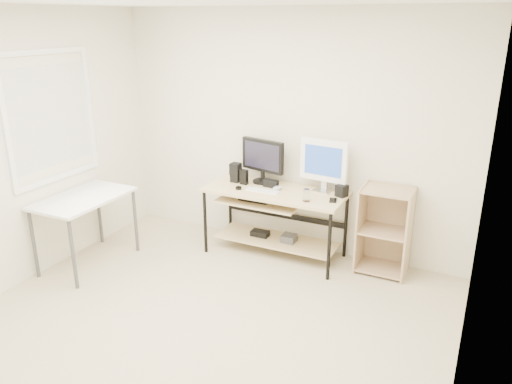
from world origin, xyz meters
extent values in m
cube|color=#BEB092|center=(0.00, 0.00, -0.01)|extent=(4.00, 4.00, 0.01)
cube|color=silver|center=(0.00, 2.00, 1.30)|extent=(4.00, 0.01, 2.60)
cube|color=silver|center=(-2.00, 0.00, 1.30)|extent=(0.01, 4.00, 2.60)
cube|color=silver|center=(2.00, 0.00, 1.30)|extent=(0.01, 4.00, 2.60)
cube|color=white|center=(-1.98, 0.60, 1.55)|extent=(0.01, 1.00, 1.20)
cube|color=#D6BD87|center=(0.00, 1.66, 0.73)|extent=(1.50, 0.65, 0.03)
cube|color=#D6BD87|center=(-0.15, 1.60, 0.62)|extent=(0.90, 0.49, 0.02)
cube|color=#D6BD87|center=(0.00, 1.71, 0.15)|extent=(1.35, 0.46, 0.02)
cube|color=black|center=(-0.20, 1.60, 0.64)|extent=(0.33, 0.22, 0.01)
cylinder|color=black|center=(0.05, 1.55, 0.64)|extent=(0.14, 0.01, 0.01)
cube|color=#424245|center=(0.15, 1.71, 0.20)|extent=(0.15, 0.15, 0.08)
cube|color=black|center=(-0.20, 1.71, 0.19)|extent=(0.20, 0.12, 0.06)
cylinder|color=black|center=(-0.71, 1.37, 0.36)|extent=(0.04, 0.04, 0.72)
cylinder|color=black|center=(-0.71, 1.94, 0.36)|extent=(0.04, 0.04, 0.72)
cylinder|color=black|center=(0.71, 1.37, 0.36)|extent=(0.04, 0.04, 0.72)
cylinder|color=black|center=(0.71, 1.94, 0.36)|extent=(0.04, 0.04, 0.72)
cube|color=white|center=(-1.68, 0.60, 0.73)|extent=(0.60, 1.00, 0.03)
cylinder|color=#424245|center=(-1.94, 0.14, 0.36)|extent=(0.04, 0.04, 0.72)
cylinder|color=#424245|center=(-1.94, 1.06, 0.36)|extent=(0.04, 0.04, 0.72)
cylinder|color=#424245|center=(-1.42, 0.14, 0.36)|extent=(0.04, 0.04, 0.72)
cylinder|color=#424245|center=(-1.42, 1.06, 0.36)|extent=(0.04, 0.04, 0.72)
cube|color=tan|center=(0.91, 1.78, 0.45)|extent=(0.02, 0.40, 0.90)
cube|color=tan|center=(1.39, 1.78, 0.45)|extent=(0.02, 0.40, 0.90)
cube|color=tan|center=(1.15, 1.97, 0.45)|extent=(0.50, 0.02, 0.90)
cube|color=tan|center=(1.15, 1.78, 0.04)|extent=(0.46, 0.38, 0.02)
cube|color=tan|center=(1.15, 1.78, 0.45)|extent=(0.46, 0.38, 0.02)
cube|color=tan|center=(1.15, 1.78, 0.88)|extent=(0.46, 0.38, 0.02)
cylinder|color=black|center=(-0.23, 1.84, 0.76)|extent=(0.22, 0.22, 0.02)
cylinder|color=black|center=(-0.23, 1.84, 0.83)|extent=(0.05, 0.05, 0.11)
cube|color=black|center=(-0.23, 1.84, 1.06)|extent=(0.53, 0.17, 0.35)
cube|color=black|center=(-0.23, 1.81, 1.06)|extent=(0.44, 0.10, 0.28)
cube|color=silver|center=(0.46, 1.84, 0.76)|extent=(0.19, 0.17, 0.02)
cylinder|color=silver|center=(0.46, 1.84, 0.82)|extent=(0.05, 0.05, 0.10)
cube|color=white|center=(0.46, 1.84, 1.09)|extent=(0.52, 0.11, 0.44)
cube|color=#2547A3|center=(0.46, 1.81, 1.09)|extent=(0.44, 0.05, 0.35)
cube|color=white|center=(-0.11, 1.56, 0.76)|extent=(0.37, 0.11, 0.01)
ellipsoid|color=#BBBBC0|center=(0.02, 1.67, 0.77)|extent=(0.12, 0.14, 0.04)
cube|color=black|center=(-0.09, 1.73, 0.79)|extent=(0.16, 0.08, 0.08)
cube|color=black|center=(-0.51, 1.73, 0.79)|extent=(0.10, 0.10, 0.09)
cube|color=black|center=(-0.51, 1.73, 0.90)|extent=(0.11, 0.11, 0.13)
cube|color=black|center=(0.69, 1.78, 0.81)|extent=(0.13, 0.13, 0.12)
cube|color=black|center=(-0.39, 1.69, 0.83)|extent=(0.09, 0.06, 0.17)
cylinder|color=black|center=(-0.36, 1.51, 0.76)|extent=(0.08, 0.08, 0.03)
cube|color=black|center=(0.65, 1.61, 0.76)|extent=(0.10, 0.15, 0.01)
cylinder|color=olive|center=(0.42, 1.48, 0.75)|extent=(0.09, 0.09, 0.01)
cylinder|color=white|center=(0.42, 1.48, 0.82)|extent=(0.07, 0.07, 0.12)
camera|label=1|loc=(2.01, -2.93, 2.48)|focal=35.00mm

